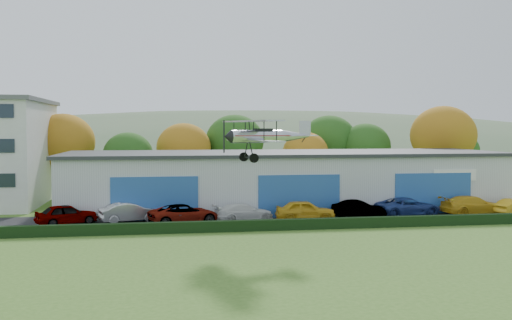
{
  "coord_description": "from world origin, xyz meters",
  "views": [
    {
      "loc": [
        -6.32,
        -25.53,
        7.51
      ],
      "look_at": [
        -0.18,
        12.73,
        5.39
      ],
      "focal_mm": 40.83,
      "sensor_mm": 36.0,
      "label": 1
    }
  ],
  "objects": [
    {
      "name": "hangar",
      "position": [
        5.0,
        27.98,
        2.66
      ],
      "size": [
        40.6,
        12.6,
        5.3
      ],
      "color": "#B2B7BC",
      "rests_on": "ground"
    },
    {
      "name": "distant_hills",
      "position": [
        -4.38,
        140.0,
        -13.05
      ],
      "size": [
        430.0,
        196.0,
        56.0
      ],
      "color": "#4C6642",
      "rests_on": "ground"
    },
    {
      "name": "apron",
      "position": [
        3.0,
        21.0,
        0.03
      ],
      "size": [
        48.0,
        9.0,
        0.05
      ],
      "primitive_type": "cube",
      "color": "black",
      "rests_on": "ground"
    },
    {
      "name": "car_3",
      "position": [
        0.06,
        20.41,
        0.75
      ],
      "size": [
        5.16,
        2.98,
        1.41
      ],
      "primitive_type": "imported",
      "rotation": [
        0.0,
        0.0,
        1.79
      ],
      "color": "silver",
      "rests_on": "apron"
    },
    {
      "name": "car_7",
      "position": [
        20.08,
        20.81,
        0.86
      ],
      "size": [
        5.81,
        2.84,
        1.63
      ],
      "primitive_type": "imported",
      "rotation": [
        0.0,
        0.0,
        1.67
      ],
      "color": "gold",
      "rests_on": "apron"
    },
    {
      "name": "ground",
      "position": [
        0.0,
        0.0,
        0.0
      ],
      "size": [
        300.0,
        300.0,
        0.0
      ],
      "primitive_type": "plane",
      "color": "#3F6820",
      "rests_on": "ground"
    },
    {
      "name": "hedge",
      "position": [
        3.0,
        16.2,
        0.4
      ],
      "size": [
        46.0,
        0.6,
        0.8
      ],
      "primitive_type": "cube",
      "color": "black",
      "rests_on": "ground"
    },
    {
      "name": "car_4",
      "position": [
        5.03,
        19.98,
        0.87
      ],
      "size": [
        4.99,
        2.41,
        1.64
      ],
      "primitive_type": "imported",
      "rotation": [
        0.0,
        0.0,
        1.47
      ],
      "color": "gold",
      "rests_on": "apron"
    },
    {
      "name": "car_5",
      "position": [
        9.64,
        20.35,
        0.79
      ],
      "size": [
        4.77,
        2.89,
        1.48
      ],
      "primitive_type": "imported",
      "rotation": [
        0.0,
        0.0,
        1.26
      ],
      "color": "gray",
      "rests_on": "apron"
    },
    {
      "name": "car_6",
      "position": [
        14.32,
        21.14,
        0.82
      ],
      "size": [
        5.83,
        3.19,
        1.55
      ],
      "primitive_type": "imported",
      "rotation": [
        0.0,
        0.0,
        1.69
      ],
      "color": "navy",
      "rests_on": "apron"
    },
    {
      "name": "biplane",
      "position": [
        0.2,
        11.68,
        7.08
      ],
      "size": [
        6.33,
        7.18,
        2.68
      ],
      "rotation": [
        0.0,
        0.0,
        0.26
      ],
      "color": "#BCBCC3"
    },
    {
      "name": "car_1",
      "position": [
        -8.98,
        21.49,
        0.83
      ],
      "size": [
        5.03,
        3.06,
        1.57
      ],
      "primitive_type": "imported",
      "rotation": [
        0.0,
        0.0,
        1.89
      ],
      "color": "silver",
      "rests_on": "apron"
    },
    {
      "name": "car_2",
      "position": [
        -4.7,
        19.81,
        0.82
      ],
      "size": [
        6.08,
        4.17,
        1.54
      ],
      "primitive_type": "imported",
      "rotation": [
        0.0,
        0.0,
        1.89
      ],
      "color": "gray",
      "rests_on": "apron"
    },
    {
      "name": "car_0",
      "position": [
        -13.75,
        21.04,
        0.84
      ],
      "size": [
        5.01,
        3.62,
        1.59
      ],
      "primitive_type": "imported",
      "rotation": [
        0.0,
        0.0,
        1.99
      ],
      "color": "gray",
      "rests_on": "apron"
    },
    {
      "name": "tree_belt",
      "position": [
        0.85,
        40.62,
        5.61
      ],
      "size": [
        75.7,
        13.22,
        10.12
      ],
      "color": "#3D2614",
      "rests_on": "ground"
    }
  ]
}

